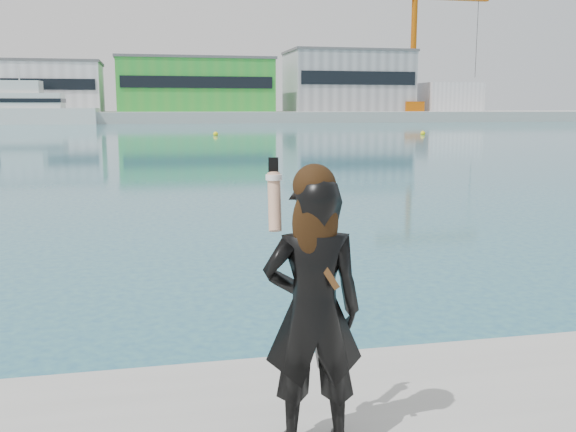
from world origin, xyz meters
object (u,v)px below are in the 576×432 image
Objects in this scene: motor_yacht at (32,108)px; woman at (313,304)px; buoy_near at (216,136)px; buoy_extra at (423,135)px; dock_crane at (419,47)px.

motor_yacht is 11.98× the size of woman.
buoy_extra is at bearing -7.02° from buoy_near.
woman reaches higher than buoy_extra.
buoy_near is 62.08m from woman.
woman is at bearing -114.60° from buoy_extra.
woman is (-5.78, -61.79, 1.67)m from buoy_near.
buoy_near is 0.29× the size of woman.
dock_crane is 13.95× the size of woman.
buoy_near is at bearing -128.42° from dock_crane.
woman is (-27.09, -59.16, 1.67)m from buoy_extra.
motor_yacht reaches higher than buoy_extra.
dock_crane is 48.00× the size of buoy_extra.
buoy_extra is at bearing -45.36° from motor_yacht.
buoy_near and buoy_extra have the same top height.
buoy_near is at bearing -88.45° from woman.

